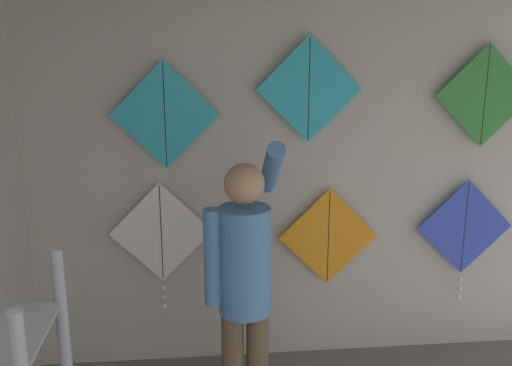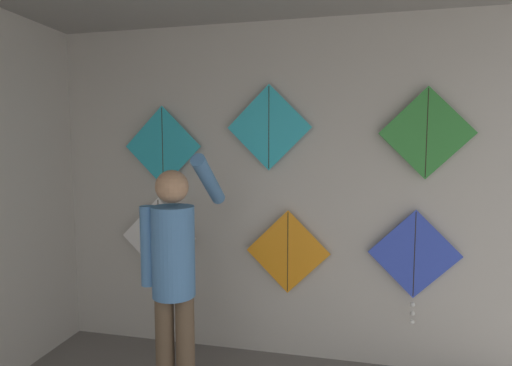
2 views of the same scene
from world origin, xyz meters
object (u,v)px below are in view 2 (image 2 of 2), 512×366
(kite_1, at_px, (288,252))
(kite_4, at_px, (269,128))
(kite_2, at_px, (414,258))
(kite_3, at_px, (163,146))
(kite_5, at_px, (427,133))
(kite_0, at_px, (159,240))
(shopkeeper, at_px, (174,268))

(kite_1, height_order, kite_4, kite_4)
(kite_1, relative_size, kite_2, 0.77)
(kite_3, distance_m, kite_5, 2.14)
(kite_0, bearing_deg, kite_4, 0.04)
(kite_4, bearing_deg, kite_3, 180.00)
(shopkeeper, xyz_separation_m, kite_4, (0.49, 0.80, 0.96))
(kite_4, relative_size, kite_5, 1.00)
(kite_2, bearing_deg, kite_3, 179.98)
(kite_0, relative_size, kite_3, 1.30)
(shopkeeper, relative_size, kite_3, 2.50)
(kite_0, bearing_deg, kite_1, 0.03)
(kite_1, distance_m, kite_3, 1.40)
(shopkeeper, relative_size, kite_4, 2.50)
(kite_1, xyz_separation_m, kite_2, (0.99, -0.00, 0.01))
(kite_0, height_order, kite_1, kite_0)
(shopkeeper, bearing_deg, kite_3, 113.51)
(kite_1, xyz_separation_m, kite_3, (-1.10, 0.00, 0.87))
(shopkeeper, bearing_deg, kite_0, 116.44)
(kite_0, bearing_deg, kite_5, 0.02)
(kite_1, bearing_deg, shopkeeper, -129.01)
(kite_4, bearing_deg, kite_0, -179.96)
(kite_0, xyz_separation_m, kite_3, (0.05, 0.00, 0.83))
(shopkeeper, distance_m, kite_4, 1.34)
(kite_2, xyz_separation_m, kite_4, (-1.15, 0.00, 1.01))
(shopkeeper, xyz_separation_m, kite_3, (-0.45, 0.80, 0.80))
(shopkeeper, relative_size, kite_0, 1.93)
(kite_1, xyz_separation_m, kite_5, (1.04, 0.00, 0.97))
(kite_1, height_order, kite_2, kite_2)
(kite_2, bearing_deg, kite_1, 179.96)
(kite_0, relative_size, kite_1, 1.30)
(kite_0, distance_m, kite_5, 2.38)
(shopkeeper, relative_size, kite_5, 2.50)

